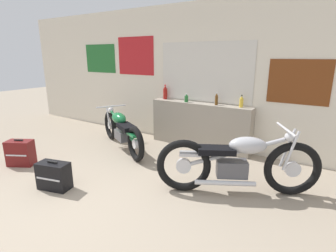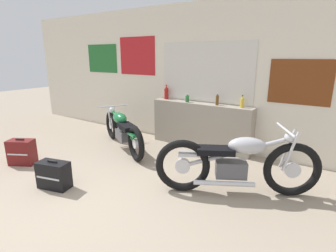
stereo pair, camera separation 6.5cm
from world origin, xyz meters
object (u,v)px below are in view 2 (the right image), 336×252
at_px(motorcycle_green, 122,130).
at_px(hard_case_black, 54,175).
at_px(bottle_left_center, 187,98).
at_px(bottle_center, 217,99).
at_px(bottle_right_center, 242,102).
at_px(hard_case_darkred, 22,152).
at_px(bottle_leftmost, 166,93).
at_px(motorcycle_silver, 237,163).

distance_m(motorcycle_green, hard_case_black, 1.78).
relative_size(bottle_left_center, bottle_center, 0.72).
bearing_deg(hard_case_black, bottle_right_center, 57.76).
bearing_deg(hard_case_black, bottle_left_center, 77.07).
bearing_deg(motorcycle_green, hard_case_darkred, -119.39).
height_order(bottle_leftmost, motorcycle_green, bottle_leftmost).
bearing_deg(hard_case_darkred, motorcycle_green, 60.61).
bearing_deg(hard_case_darkred, bottle_leftmost, 63.84).
xyz_separation_m(bottle_left_center, bottle_right_center, (1.10, 0.06, 0.02)).
bearing_deg(bottle_left_center, motorcycle_green, -136.02).
bearing_deg(hard_case_darkred, hard_case_black, -8.98).
relative_size(bottle_right_center, hard_case_darkred, 0.47).
height_order(motorcycle_silver, hard_case_black, motorcycle_silver).
height_order(motorcycle_silver, hard_case_darkred, motorcycle_silver).
distance_m(bottle_center, motorcycle_green, 1.93).
distance_m(hard_case_darkred, hard_case_black, 1.22).
height_order(bottle_center, hard_case_black, bottle_center).
distance_m(bottle_left_center, motorcycle_silver, 2.14).
height_order(bottle_right_center, hard_case_black, bottle_right_center).
xyz_separation_m(bottle_leftmost, bottle_right_center, (1.66, -0.02, -0.04)).
xyz_separation_m(motorcycle_green, hard_case_darkred, (-0.87, -1.55, -0.17)).
height_order(bottle_left_center, bottle_right_center, bottle_right_center).
bearing_deg(motorcycle_silver, hard_case_darkred, -162.16).
relative_size(bottle_left_center, motorcycle_silver, 0.09).
height_order(bottle_leftmost, motorcycle_silver, bottle_leftmost).
distance_m(bottle_leftmost, bottle_right_center, 1.66).
distance_m(bottle_left_center, hard_case_black, 2.83).
xyz_separation_m(bottle_left_center, hard_case_black, (-0.61, -2.65, -0.78)).
xyz_separation_m(bottle_leftmost, bottle_left_center, (0.57, -0.08, -0.06)).
height_order(motorcycle_green, motorcycle_silver, motorcycle_silver).
xyz_separation_m(motorcycle_silver, hard_case_black, (-2.16, -1.27, -0.24)).
bearing_deg(bottle_right_center, bottle_left_center, -176.88).
distance_m(bottle_leftmost, hard_case_darkred, 2.95).
relative_size(bottle_center, bottle_right_center, 1.08).
height_order(bottle_right_center, motorcycle_silver, bottle_right_center).
bearing_deg(hard_case_black, bottle_leftmost, 89.11).
height_order(bottle_center, motorcycle_silver, bottle_center).
bearing_deg(motorcycle_silver, bottle_leftmost, 145.44).
bearing_deg(bottle_right_center, hard_case_black, -122.24).
distance_m(bottle_center, bottle_right_center, 0.47).
distance_m(bottle_left_center, bottle_right_center, 1.10).
relative_size(bottle_left_center, motorcycle_green, 0.09).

